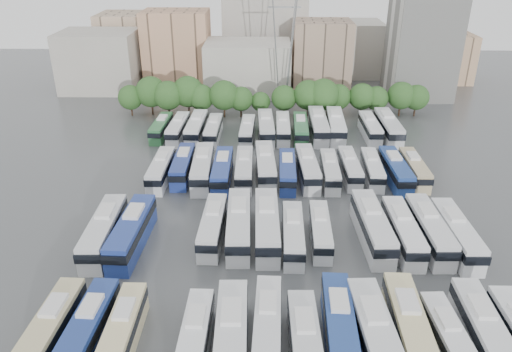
{
  "coord_description": "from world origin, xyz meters",
  "views": [
    {
      "loc": [
        -2.05,
        -58.41,
        34.59
      ],
      "look_at": [
        -3.16,
        6.78,
        3.0
      ],
      "focal_mm": 35.0,
      "sensor_mm": 36.0,
      "label": 1
    }
  ],
  "objects_px": {
    "bus_r0_s10": "(409,328)",
    "bus_r1_s13": "(456,234)",
    "bus_r2_s9": "(330,171)",
    "bus_r0_s0": "(50,331)",
    "electricity_pylon": "(284,19)",
    "bus_r0_s7": "(306,347)",
    "bus_r2_s6": "(265,165)",
    "apartment_tower": "(423,40)",
    "bus_r2_s3": "(203,167)",
    "bus_r2_s12": "(395,170)",
    "bus_r0_s8": "(339,326)",
    "bus_r3_s7": "(283,128)",
    "bus_r0_s2": "(122,333)",
    "bus_r2_s4": "(222,170)",
    "bus_r1_s6": "(267,225)",
    "bus_r0_s6": "(267,326)",
    "bus_r2_s8": "(307,167)",
    "bus_r0_s1": "(87,331)",
    "bus_r3_s13": "(388,127)",
    "bus_r0_s4": "(195,340)",
    "bus_r2_s2": "(183,165)",
    "bus_r1_s10": "(372,226)",
    "bus_r1_s4": "(213,226)",
    "bus_r0_s11": "(450,343)",
    "bus_r2_s1": "(161,169)",
    "bus_r3_s3": "(213,130)",
    "bus_r1_s1": "(132,232)",
    "bus_r3_s9": "(318,125)",
    "bus_r2_s10": "(350,167)",
    "bus_r2_s11": "(372,169)",
    "bus_r1_s11": "(403,231)",
    "bus_r2_s13": "(414,169)",
    "bus_r0_s9": "(376,339)",
    "bus_r3_s8": "(301,129)",
    "bus_r3_s0": "(161,127)",
    "bus_r3_s1": "(178,128)",
    "bus_r2_s7": "(287,171)",
    "bus_r1_s7": "(293,234)",
    "bus_r3_s2": "(196,128)",
    "bus_r0_s12": "(484,333)",
    "bus_r3_s10": "(336,125)",
    "bus_r1_s0": "(104,231)",
    "bus_r3_s12": "(370,128)",
    "bus_r1_s12": "(429,229)",
    "bus_r3_s5": "(247,131)",
    "bus_r1_s5": "(239,224)"
  },
  "relations": [
    {
      "from": "bus_r0_s10",
      "to": "bus_r1_s13",
      "type": "distance_m",
      "value": 19.08
    },
    {
      "from": "bus_r2_s9",
      "to": "bus_r0_s0",
      "type": "bearing_deg",
      "value": -128.69
    },
    {
      "from": "electricity_pylon",
      "to": "bus_r0_s7",
      "type": "xyz_separation_m",
      "value": [
        -0.24,
        -75.38,
        -16.8
      ]
    },
    {
      "from": "bus_r2_s9",
      "to": "bus_r2_s6",
      "type": "bearing_deg",
      "value": 174.13
    },
    {
      "from": "apartment_tower",
      "to": "bus_r2_s3",
      "type": "xyz_separation_m",
      "value": [
        -45.55,
        -46.3,
        -10.97
      ]
    },
    {
      "from": "bus_r0_s7",
      "to": "bus_r2_s12",
      "type": "distance_m",
      "value": 40.44
    },
    {
      "from": "bus_r2_s3",
      "to": "bus_r0_s8",
      "type": "bearing_deg",
      "value": -66.11
    },
    {
      "from": "bus_r0_s8",
      "to": "bus_r3_s7",
      "type": "relative_size",
      "value": 1.07
    },
    {
      "from": "bus_r0_s2",
      "to": "bus_r2_s4",
      "type": "bearing_deg",
      "value": 79.46
    },
    {
      "from": "bus_r1_s6",
      "to": "bus_r0_s6",
      "type": "bearing_deg",
      "value": -91.07
    },
    {
      "from": "bus_r2_s8",
      "to": "bus_r3_s7",
      "type": "xyz_separation_m",
      "value": [
        -3.26,
        17.94,
        -0.13
      ]
    },
    {
      "from": "bus_r0_s1",
      "to": "bus_r1_s6",
      "type": "height_order",
      "value": "bus_r1_s6"
    },
    {
      "from": "bus_r0_s8",
      "to": "bus_r3_s13",
      "type": "xyz_separation_m",
      "value": [
        16.2,
        52.92,
        0.2
      ]
    },
    {
      "from": "bus_r0_s4",
      "to": "bus_r2_s12",
      "type": "relative_size",
      "value": 0.9
    },
    {
      "from": "bus_r2_s2",
      "to": "bus_r3_s13",
      "type": "bearing_deg",
      "value": 25.43
    },
    {
      "from": "bus_r1_s6",
      "to": "bus_r1_s10",
      "type": "bearing_deg",
      "value": -1.56
    },
    {
      "from": "bus_r1_s4",
      "to": "bus_r1_s6",
      "type": "bearing_deg",
      "value": 0.85
    },
    {
      "from": "bus_r0_s11",
      "to": "bus_r0_s7",
      "type": "bearing_deg",
      "value": -178.83
    },
    {
      "from": "bus_r2_s1",
      "to": "bus_r3_s3",
      "type": "relative_size",
      "value": 1.03
    },
    {
      "from": "bus_r0_s0",
      "to": "bus_r1_s1",
      "type": "height_order",
      "value": "bus_r1_s1"
    },
    {
      "from": "apartment_tower",
      "to": "bus_r3_s9",
      "type": "distance_m",
      "value": 39.01
    },
    {
      "from": "bus_r2_s10",
      "to": "bus_r2_s11",
      "type": "distance_m",
      "value": 3.47
    },
    {
      "from": "bus_r2_s9",
      "to": "bus_r2_s10",
      "type": "relative_size",
      "value": 1.0
    },
    {
      "from": "bus_r1_s11",
      "to": "bus_r2_s13",
      "type": "height_order",
      "value": "bus_r1_s11"
    },
    {
      "from": "bus_r0_s0",
      "to": "bus_r0_s9",
      "type": "xyz_separation_m",
      "value": [
        29.66,
        -0.86,
        0.24
      ]
    },
    {
      "from": "bus_r1_s1",
      "to": "bus_r3_s3",
      "type": "height_order",
      "value": "bus_r1_s1"
    },
    {
      "from": "bus_r2_s3",
      "to": "bus_r2_s8",
      "type": "xyz_separation_m",
      "value": [
        16.32,
        0.48,
        -0.1
      ]
    },
    {
      "from": "bus_r3_s8",
      "to": "bus_r1_s11",
      "type": "bearing_deg",
      "value": -72.43
    },
    {
      "from": "bus_r3_s0",
      "to": "bus_r1_s4",
      "type": "bearing_deg",
      "value": -67.12
    },
    {
      "from": "bus_r0_s7",
      "to": "bus_r0_s10",
      "type": "distance_m",
      "value": 9.98
    },
    {
      "from": "bus_r1_s13",
      "to": "bus_r3_s1",
      "type": "height_order",
      "value": "bus_r1_s13"
    },
    {
      "from": "bus_r2_s7",
      "to": "bus_r3_s1",
      "type": "height_order",
      "value": "bus_r3_s1"
    },
    {
      "from": "bus_r2_s2",
      "to": "bus_r2_s7",
      "type": "bearing_deg",
      "value": -5.78
    },
    {
      "from": "bus_r0_s0",
      "to": "bus_r0_s6",
      "type": "height_order",
      "value": "bus_r0_s0"
    },
    {
      "from": "bus_r0_s1",
      "to": "bus_r3_s3",
      "type": "distance_m",
      "value": 53.11
    },
    {
      "from": "bus_r1_s7",
      "to": "bus_r3_s2",
      "type": "height_order",
      "value": "bus_r3_s2"
    },
    {
      "from": "bus_r0_s12",
      "to": "bus_r2_s6",
      "type": "height_order",
      "value": "bus_r2_s6"
    },
    {
      "from": "bus_r2_s10",
      "to": "bus_r3_s3",
      "type": "xyz_separation_m",
      "value": [
        -22.97,
        16.25,
        0.02
      ]
    },
    {
      "from": "bus_r0_s7",
      "to": "bus_r1_s6",
      "type": "xyz_separation_m",
      "value": [
        -3.36,
        20.14,
        0.23
      ]
    },
    {
      "from": "bus_r1_s4",
      "to": "bus_r3_s1",
      "type": "relative_size",
      "value": 1.02
    },
    {
      "from": "bus_r3_s8",
      "to": "bus_r3_s10",
      "type": "height_order",
      "value": "bus_r3_s10"
    },
    {
      "from": "bus_r1_s0",
      "to": "bus_r2_s1",
      "type": "distance_m",
      "value": 18.65
    },
    {
      "from": "bus_r2_s1",
      "to": "bus_r3_s12",
      "type": "distance_m",
      "value": 40.73
    },
    {
      "from": "bus_r2_s11",
      "to": "bus_r3_s8",
      "type": "height_order",
      "value": "bus_r3_s8"
    },
    {
      "from": "bus_r2_s9",
      "to": "bus_r1_s12",
      "type": "bearing_deg",
      "value": -58.15
    },
    {
      "from": "bus_r2_s10",
      "to": "bus_r3_s5",
      "type": "bearing_deg",
      "value": 135.36
    },
    {
      "from": "bus_r0_s1",
      "to": "bus_r3_s3",
      "type": "height_order",
      "value": "bus_r0_s1"
    },
    {
      "from": "bus_r1_s5",
      "to": "bus_r3_s2",
      "type": "xyz_separation_m",
      "value": [
        -9.65,
        34.7,
        -0.1
      ]
    },
    {
      "from": "bus_r0_s9",
      "to": "bus_r2_s10",
      "type": "relative_size",
      "value": 1.21
    },
    {
      "from": "bus_r1_s6",
      "to": "bus_r2_s4",
      "type": "relative_size",
      "value": 1.11
    }
  ]
}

